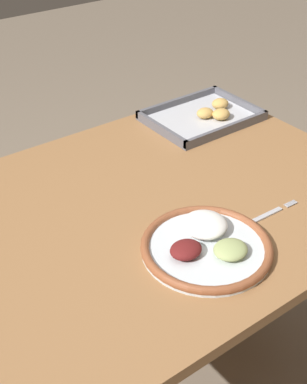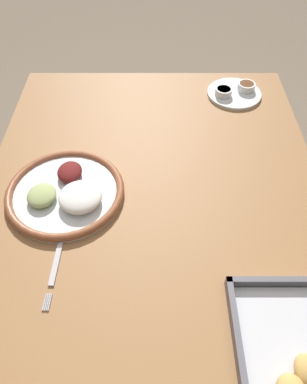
{
  "view_description": "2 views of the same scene",
  "coord_description": "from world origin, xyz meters",
  "views": [
    {
      "loc": [
        -0.65,
        -0.87,
        1.5
      ],
      "look_at": [
        -0.01,
        0.0,
        0.75
      ],
      "focal_mm": 50.0,
      "sensor_mm": 36.0,
      "label": 1
    },
    {
      "loc": [
        0.58,
        0.0,
        1.42
      ],
      "look_at": [
        -0.01,
        0.0,
        0.75
      ],
      "focal_mm": 35.0,
      "sensor_mm": 36.0,
      "label": 2
    }
  ],
  "objects": [
    {
      "name": "baking_tray",
      "position": [
        0.39,
        0.27,
        0.73
      ],
      "size": [
        0.34,
        0.25,
        0.04
      ],
      "color": "#595960",
      "rests_on": "dining_table"
    },
    {
      "name": "fork",
      "position": [
        0.16,
        -0.21,
        0.73
      ],
      "size": [
        0.22,
        0.02,
        0.0
      ],
      "rotation": [
        0.0,
        0.0,
        -0.03
      ],
      "color": "#B2B2B7",
      "rests_on": "dining_table"
    },
    {
      "name": "dining_table",
      "position": [
        0.0,
        0.0,
        0.62
      ],
      "size": [
        1.17,
        0.86,
        0.72
      ],
      "color": "olive",
      "rests_on": "ground_plane"
    },
    {
      "name": "ground_plane",
      "position": [
        0.0,
        0.0,
        0.0
      ],
      "size": [
        8.0,
        8.0,
        0.0
      ],
      "primitive_type": "plane",
      "color": "#7A6B59"
    },
    {
      "name": "dinner_plate",
      "position": [
        -0.02,
        -0.21,
        0.74
      ],
      "size": [
        0.29,
        0.29,
        0.05
      ],
      "color": "silver",
      "rests_on": "dining_table"
    }
  ]
}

